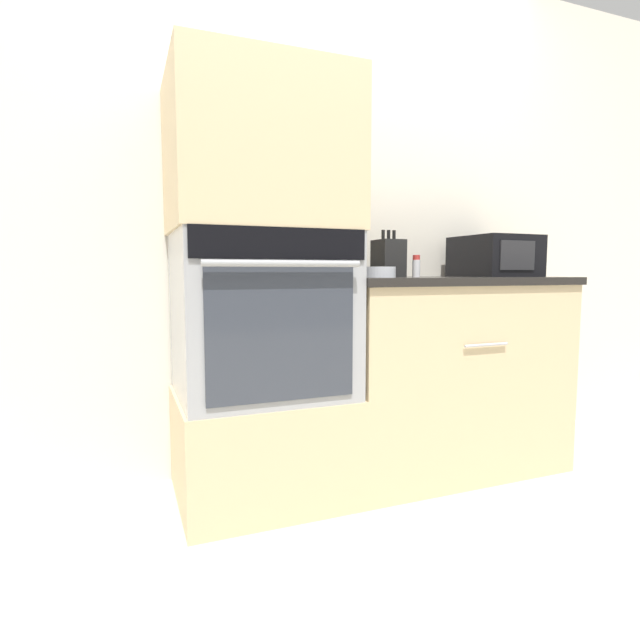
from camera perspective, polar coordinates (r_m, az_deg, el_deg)
ground_plane at (r=2.13m, az=5.47°, el=-20.93°), size 12.00×12.00×0.00m
wall_back at (r=2.50m, az=-0.98°, el=12.44°), size 8.00×0.05×2.50m
oven_cabinet_base at (r=2.19m, az=-6.62°, el=-13.93°), size 0.70×0.60×0.44m
wall_oven at (r=2.07m, az=-6.77°, el=0.66°), size 0.67×0.64×0.66m
oven_cabinet_upper at (r=2.12m, az=-7.00°, el=18.14°), size 0.70×0.60×0.61m
counter_unit at (r=2.50m, az=13.73°, el=-5.83°), size 1.12×0.63×0.92m
microwave at (r=2.71m, az=19.29°, el=6.87°), size 0.33×0.37×0.20m
knife_block at (r=2.39m, az=7.81°, el=7.02°), size 0.12×0.14×0.22m
bowl at (r=2.15m, az=6.82°, el=5.46°), size 0.14×0.14×0.05m
condiment_jar_near at (r=2.16m, az=4.08°, el=6.22°), size 0.04×0.04×0.10m
condiment_jar_mid at (r=2.40m, az=10.94°, el=6.05°), size 0.04×0.04×0.10m
condiment_jar_far at (r=2.35m, az=3.15°, el=5.75°), size 0.05×0.05×0.07m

